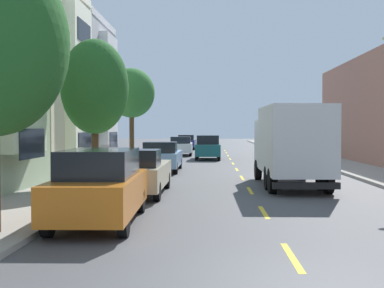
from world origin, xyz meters
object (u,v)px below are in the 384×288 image
street_tree_third (132,93)px  parked_pickup_champagne (138,173)px  parked_wagon_red (271,145)px  delivery_box_truck (291,142)px  street_tree_second (95,87)px  parked_suv_forest (281,146)px  parked_pickup_white (181,146)px  parked_pickup_sky (162,157)px  parked_pickup_navy (187,142)px  parked_suv_orange (100,186)px  moving_teal_sedan (208,147)px

street_tree_third → parked_pickup_champagne: 12.30m
parked_wagon_red → delivery_box_truck: bearing=-95.3°
street_tree_second → parked_suv_forest: size_ratio=1.25×
delivery_box_truck → parked_suv_forest: (2.50, 20.20, -0.92)m
delivery_box_truck → parked_wagon_red: size_ratio=1.50×
street_tree_third → parked_pickup_white: street_tree_third is taller
street_tree_third → parked_pickup_champagne: street_tree_third is taller
street_tree_third → delivery_box_truck: 12.39m
delivery_box_truck → parked_pickup_sky: (-6.16, 7.17, -1.07)m
parked_pickup_navy → parked_pickup_sky: same height
street_tree_second → parked_pickup_champagne: bearing=-44.5°
parked_suv_orange → parked_wagon_red: bearing=76.3°
street_tree_second → parked_suv_orange: (1.95, -7.61, -3.21)m
street_tree_second → street_tree_third: bearing=90.0°
parked_wagon_red → parked_pickup_sky: bearing=-112.8°
parked_suv_forest → delivery_box_truck: bearing=-97.1°
street_tree_third → parked_suv_forest: street_tree_third is taller
parked_suv_forest → moving_teal_sedan: (-6.10, -1.94, 0.00)m
street_tree_second → street_tree_third: street_tree_second is taller
parked_pickup_navy → moving_teal_sedan: 18.24m
moving_teal_sedan → parked_wagon_red: bearing=57.5°
parked_suv_orange → moving_teal_sedan: (2.65, 26.41, 0.00)m
parked_pickup_champagne → street_tree_second: bearing=135.5°
parked_pickup_white → moving_teal_sedan: 6.16m
parked_suv_forest → moving_teal_sedan: 6.40m
street_tree_second → parked_pickup_navy: street_tree_second is taller
street_tree_second → parked_pickup_champagne: size_ratio=1.14×
delivery_box_truck → parked_suv_orange: bearing=-127.5°
parked_suv_forest → parked_wagon_red: parked_suv_forest is taller
parked_suv_orange → parked_pickup_navy: (0.06, 44.47, -0.16)m
parked_wagon_red → street_tree_second: bearing=-110.7°
parked_suv_orange → parked_suv_forest: size_ratio=1.00×
parked_suv_orange → parked_pickup_navy: 44.47m
street_tree_second → parked_pickup_navy: (2.01, 36.86, -3.37)m
street_tree_second → parked_suv_orange: size_ratio=1.25×
parked_pickup_sky → parked_wagon_red: (8.75, 20.82, -0.02)m
street_tree_second → parked_wagon_red: size_ratio=1.28×
delivery_box_truck → parked_pickup_white: bearing=104.3°
parked_suv_forest → parked_pickup_white: (-8.60, 3.69, -0.16)m
parked_wagon_red → moving_teal_sedan: bearing=-122.5°
parked_pickup_sky → parked_pickup_champagne: bearing=-89.5°
parked_suv_forest → parked_pickup_sky: parked_suv_forest is taller
parked_pickup_navy → moving_teal_sedan: (2.59, -18.05, 0.16)m
moving_teal_sedan → street_tree_third: bearing=-116.1°
delivery_box_truck → parked_suv_forest: size_ratio=1.46×
delivery_box_truck → parked_suv_orange: (-6.25, -8.15, -0.92)m
street_tree_second → parked_wagon_red: street_tree_second is taller
parked_pickup_sky → parked_pickup_navy: bearing=90.1°
parked_pickup_navy → parked_wagon_red: parked_pickup_navy is taller
parked_pickup_white → moving_teal_sedan: moving_teal_sedan is taller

